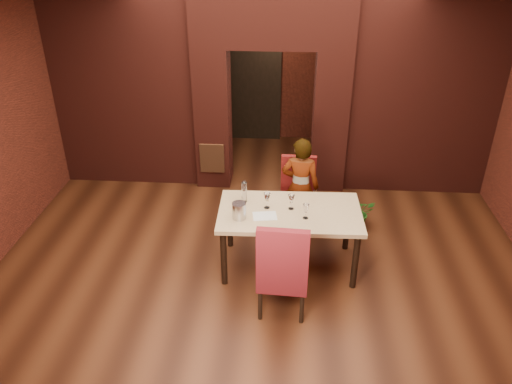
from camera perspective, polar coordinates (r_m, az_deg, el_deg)
floor at (r=6.96m, az=0.87°, el=-6.51°), size 8.00×8.00×0.00m
ceiling at (r=5.72m, az=1.12°, el=20.52°), size 7.00×8.00×0.04m
wall_back at (r=9.96m, az=2.31°, el=14.86°), size 7.00×0.04×3.20m
pillar_left at (r=8.27m, az=-4.92°, el=8.48°), size 0.55×0.55×2.30m
pillar_right at (r=8.21m, az=8.45°, el=8.09°), size 0.55×0.55×2.30m
lintel at (r=7.76m, az=1.93°, el=19.45°), size 2.45×0.55×0.90m
wing_wall_left at (r=8.46m, az=-14.74°, el=11.33°), size 2.28×0.35×3.20m
wing_wall_right at (r=8.29m, az=18.61°, el=10.41°), size 2.28×0.35×3.20m
vent_panel at (r=8.24m, az=-5.04°, el=3.85°), size 0.40×0.03×0.50m
rear_door at (r=10.07m, az=-0.09°, el=11.79°), size 0.90×0.08×2.10m
rear_door_frame at (r=10.03m, az=-0.10°, el=11.72°), size 1.02×0.04×2.22m
dining_table at (r=6.44m, az=3.77°, el=-5.33°), size 1.80×1.05×0.83m
chair_far at (r=7.11m, az=4.74°, el=-0.57°), size 0.51×0.51×1.09m
chair_near at (r=5.67m, az=3.15°, el=-8.27°), size 0.59×0.59×1.23m
person_seated at (r=6.98m, az=5.07°, el=0.59°), size 0.58×0.42×1.46m
wine_glass_a at (r=6.22m, az=1.26°, el=-0.99°), size 0.09×0.09×0.21m
wine_glass_b at (r=6.21m, az=4.06°, el=-1.13°), size 0.08×0.08×0.20m
wine_glass_c at (r=6.04m, az=5.71°, el=-2.21°), size 0.08×0.08×0.19m
tasting_sheet at (r=6.10m, az=1.01°, el=-2.76°), size 0.32×0.25×0.00m
wine_bucket at (r=6.01m, az=-1.94°, el=-2.16°), size 0.17×0.17×0.21m
water_bottle at (r=6.34m, az=-1.36°, el=0.08°), size 0.07×0.07×0.29m
potted_plant at (r=7.49m, az=11.72°, el=-2.26°), size 0.48×0.44×0.46m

